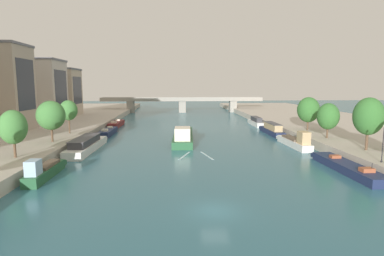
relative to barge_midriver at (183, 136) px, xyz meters
name	(u,v)px	position (x,y,z in m)	size (l,w,h in m)	color
ground_plane	(215,211)	(1.74, -36.30, -1.06)	(400.00, 400.00, 0.00)	#2D6070
quay_left	(35,126)	(-37.49, 18.70, -0.23)	(36.00, 170.00, 1.65)	#B7AD9E
quay_right	(332,124)	(40.98, 18.70, -0.23)	(36.00, 170.00, 1.65)	#B7AD9E
barge_midriver	(183,136)	(0.00, 0.00, 0.00)	(4.86, 22.15, 3.58)	#235633
wake_behind_barge	(196,156)	(1.58, -13.87, -1.05)	(5.59, 6.04, 0.03)	#A0CCD6
moored_boat_left_end	(44,171)	(-17.84, -24.95, -0.15)	(1.78, 10.20, 2.95)	#235633
moored_boat_left_near	(87,145)	(-17.09, -8.83, -0.01)	(3.66, 16.76, 2.49)	silver
moored_boat_left_gap_after	(108,132)	(-16.94, 8.81, -0.39)	(2.46, 11.35, 2.38)	#1E284C
moored_boat_left_lone	(117,124)	(-17.65, 23.47, -0.36)	(2.74, 12.19, 2.44)	maroon
moored_boat_right_far	(346,167)	(20.91, -24.16, -0.49)	(3.00, 15.34, 2.20)	#1E284C
moored_boat_right_lone	(295,142)	(20.41, -7.65, -0.07)	(2.38, 12.79, 3.37)	silver
moored_boat_right_downstream	(272,129)	(20.91, 7.58, 0.04)	(2.26, 13.70, 2.64)	#1E284C
moored_boat_right_end	(256,122)	(21.18, 23.05, -0.02)	(2.09, 11.96, 2.48)	silver
tree_left_past_mid	(13,127)	(-23.31, -20.67, 4.72)	(3.57, 3.57, 6.43)	brown
tree_left_by_lamp	(51,115)	(-22.78, -8.92, 5.15)	(4.71, 4.71, 7.05)	brown
tree_left_end_of_row	(68,110)	(-22.98, 0.74, 5.23)	(3.50, 3.50, 6.68)	brown
tree_right_nearest	(369,116)	(26.96, -18.72, 5.67)	(4.36, 4.36, 7.89)	brown
tree_right_far	(328,116)	(26.25, -7.98, 4.60)	(3.93, 3.93, 6.44)	brown
tree_right_end_of_row	(308,110)	(26.88, 1.96, 5.02)	(4.65, 4.65, 7.13)	brown
lamppost_right_bank	(383,142)	(24.26, -26.19, 3.21)	(0.28, 0.28, 4.78)	black
building_left_far_end	(35,90)	(-39.11, 23.67, 8.86)	(14.43, 11.53, 16.51)	#BCB2A8
building_left_tall	(58,92)	(-39.11, 40.51, 8.08)	(13.04, 11.35, 14.94)	#B2A38E
bridge_far	(182,103)	(1.74, 66.93, 2.98)	(66.48, 4.40, 6.25)	gray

